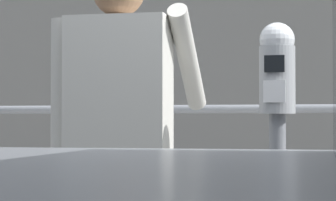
# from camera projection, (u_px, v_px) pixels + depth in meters

# --- Properties ---
(parking_meter) EXTENTS (0.15, 0.16, 1.46)m
(parking_meter) POSITION_uv_depth(u_px,v_px,m) (277.00, 129.00, 3.09)
(parking_meter) COLOR slate
(parking_meter) RESTS_ON sidewalk_curb
(pedestrian_at_meter) EXTENTS (0.63, 0.59, 1.75)m
(pedestrian_at_meter) POSITION_uv_depth(u_px,v_px,m) (119.00, 131.00, 3.28)
(pedestrian_at_meter) COLOR #1E233F
(pedestrian_at_meter) RESTS_ON sidewalk_curb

